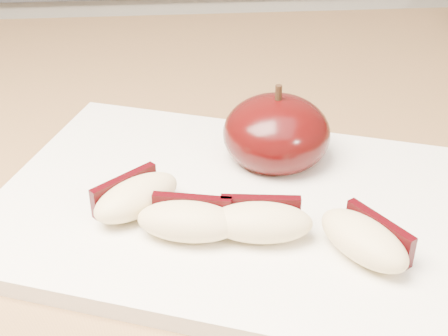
{
  "coord_description": "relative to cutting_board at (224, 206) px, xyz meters",
  "views": [
    {
      "loc": [
        -0.0,
        0.03,
        1.16
      ],
      "look_at": [
        0.03,
        0.38,
        0.94
      ],
      "focal_mm": 50.0,
      "sensor_mm": 36.0,
      "label": 1
    }
  ],
  "objects": [
    {
      "name": "apple_wedge_c",
      "position": [
        0.02,
        -0.04,
        0.02
      ],
      "size": [
        0.07,
        0.04,
        0.02
      ],
      "rotation": [
        0.0,
        0.0,
        -0.12
      ],
      "color": "beige",
      "rests_on": "cutting_board"
    },
    {
      "name": "apple_wedge_a",
      "position": [
        -0.06,
        -0.01,
        0.02
      ],
      "size": [
        0.07,
        0.07,
        0.02
      ],
      "rotation": [
        0.0,
        0.0,
        0.69
      ],
      "color": "beige",
      "rests_on": "cutting_board"
    },
    {
      "name": "apple_wedge_d",
      "position": [
        0.08,
        -0.07,
        0.02
      ],
      "size": [
        0.06,
        0.07,
        0.02
      ],
      "rotation": [
        0.0,
        0.0,
        -1.03
      ],
      "color": "beige",
      "rests_on": "cutting_board"
    },
    {
      "name": "apple_half",
      "position": [
        0.04,
        0.05,
        0.03
      ],
      "size": [
        0.09,
        0.09,
        0.07
      ],
      "rotation": [
        0.0,
        0.0,
        -0.12
      ],
      "color": "black",
      "rests_on": "cutting_board"
    },
    {
      "name": "back_cabinet",
      "position": [
        -0.03,
        0.82,
        -0.44
      ],
      "size": [
        2.4,
        0.62,
        0.94
      ],
      "color": "silver",
      "rests_on": "ground"
    },
    {
      "name": "apple_wedge_b",
      "position": [
        -0.03,
        -0.04,
        0.02
      ],
      "size": [
        0.07,
        0.04,
        0.02
      ],
      "rotation": [
        0.0,
        0.0,
        -0.22
      ],
      "color": "beige",
      "rests_on": "cutting_board"
    },
    {
      "name": "cutting_board",
      "position": [
        0.0,
        0.0,
        0.0
      ],
      "size": [
        0.37,
        0.32,
        0.01
      ],
      "primitive_type": "cube",
      "rotation": [
        0.0,
        0.0,
        -0.35
      ],
      "color": "white",
      "rests_on": "island_counter"
    }
  ]
}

